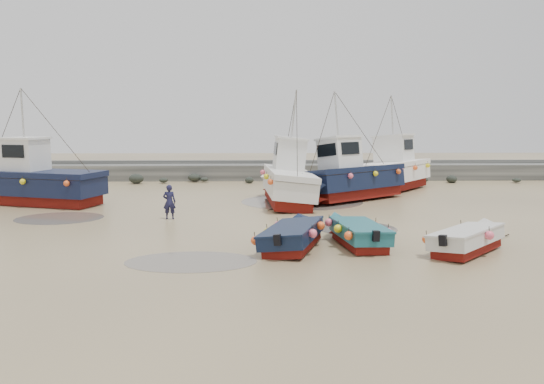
{
  "coord_description": "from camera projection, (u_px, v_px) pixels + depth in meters",
  "views": [
    {
      "loc": [
        -0.18,
        -19.37,
        4.37
      ],
      "look_at": [
        0.37,
        3.61,
        1.4
      ],
      "focal_mm": 35.0,
      "sensor_mm": 36.0,
      "label": 1
    }
  ],
  "objects": [
    {
      "name": "dinghy_3",
      "position": [
        472.0,
        236.0,
        18.19
      ],
      "size": [
        4.45,
        4.49,
        1.43
      ],
      "rotation": [
        0.0,
        0.0,
        -0.78
      ],
      "color": "maroon",
      "rests_on": "ground"
    },
    {
      "name": "dinghy_1",
      "position": [
        296.0,
        232.0,
        18.87
      ],
      "size": [
        2.91,
        5.78,
        1.43
      ],
      "rotation": [
        0.0,
        0.0,
        -0.31
      ],
      "color": "maroon",
      "rests_on": "ground"
    },
    {
      "name": "person",
      "position": [
        170.0,
        219.0,
        24.43
      ],
      "size": [
        0.59,
        0.39,
        1.6
      ],
      "primitive_type": "imported",
      "rotation": [
        0.0,
        0.0,
        3.15
      ],
      "color": "#191936",
      "rests_on": "ground"
    },
    {
      "name": "dinghy_2",
      "position": [
        356.0,
        229.0,
        19.25
      ],
      "size": [
        2.17,
        5.33,
        1.43
      ],
      "rotation": [
        0.0,
        0.0,
        0.14
      ],
      "color": "maroon",
      "rests_on": "ground"
    },
    {
      "name": "puddle_a",
      "position": [
        191.0,
        262.0,
        16.89
      ],
      "size": [
        4.24,
        4.24,
        0.01
      ],
      "primitive_type": "cylinder",
      "color": "#625B50",
      "rests_on": "ground"
    },
    {
      "name": "cabin_boat_0",
      "position": [
        32.0,
        180.0,
        28.78
      ],
      "size": [
        9.88,
        4.87,
        6.22
      ],
      "rotation": [
        0.0,
        0.0,
        1.25
      ],
      "color": "maroon",
      "rests_on": "ground"
    },
    {
      "name": "cabin_boat_3",
      "position": [
        394.0,
        170.0,
        35.24
      ],
      "size": [
        7.57,
        9.14,
        6.22
      ],
      "rotation": [
        0.0,
        0.0,
        -0.66
      ],
      "color": "maroon",
      "rests_on": "ground"
    },
    {
      "name": "ground",
      "position": [
        264.0,
        242.0,
        19.77
      ],
      "size": [
        120.0,
        120.0,
        0.0
      ],
      "primitive_type": "plane",
      "color": "tan",
      "rests_on": "ground"
    },
    {
      "name": "puddle_c",
      "position": [
        60.0,
        218.0,
        24.66
      ],
      "size": [
        4.03,
        4.03,
        0.01
      ],
      "primitive_type": "cylinder",
      "color": "#625B50",
      "rests_on": "ground"
    },
    {
      "name": "cabin_boat_2",
      "position": [
        347.0,
        177.0,
        30.06
      ],
      "size": [
        8.45,
        6.96,
        6.22
      ],
      "rotation": [
        0.0,
        0.0,
        2.23
      ],
      "color": "maroon",
      "rests_on": "ground"
    },
    {
      "name": "puddle_d",
      "position": [
        302.0,
        202.0,
        29.9
      ],
      "size": [
        6.88,
        6.88,
        0.01
      ],
      "primitive_type": "cylinder",
      "color": "#625B50",
      "rests_on": "ground"
    },
    {
      "name": "seawall",
      "position": [
        262.0,
        172.0,
        41.49
      ],
      "size": [
        60.0,
        4.92,
        1.5
      ],
      "color": "slate",
      "rests_on": "ground"
    },
    {
      "name": "puddle_b",
      "position": [
        357.0,
        229.0,
        22.21
      ],
      "size": [
        3.32,
        3.32,
        0.01
      ],
      "primitive_type": "cylinder",
      "color": "#625B50",
      "rests_on": "ground"
    },
    {
      "name": "cabin_boat_1",
      "position": [
        285.0,
        179.0,
        29.31
      ],
      "size": [
        3.03,
        9.84,
        6.22
      ],
      "rotation": [
        0.0,
        0.0,
        0.06
      ],
      "color": "maroon",
      "rests_on": "ground"
    }
  ]
}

